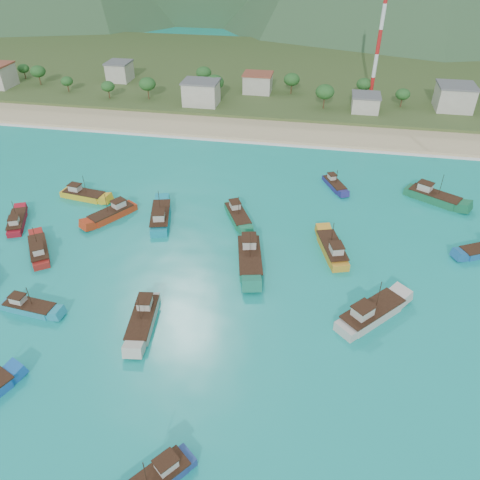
% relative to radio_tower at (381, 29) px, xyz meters
% --- Properties ---
extents(ground, '(600.00, 600.00, 0.00)m').
position_rel_radio_tower_xyz_m(ground, '(-27.50, -108.00, -23.17)').
color(ground, '#0C8972').
rests_on(ground, ground).
extents(beach, '(400.00, 18.00, 1.20)m').
position_rel_radio_tower_xyz_m(beach, '(-27.50, -29.00, -23.17)').
color(beach, beige).
rests_on(beach, ground).
extents(land, '(400.00, 110.00, 2.40)m').
position_rel_radio_tower_xyz_m(land, '(-27.50, 32.00, -23.17)').
color(land, '#385123').
rests_on(land, ground).
extents(surf_line, '(400.00, 2.50, 0.08)m').
position_rel_radio_tower_xyz_m(surf_line, '(-27.50, -38.50, -23.17)').
color(surf_line, white).
rests_on(surf_line, ground).
extents(village, '(222.01, 28.29, 7.72)m').
position_rel_radio_tower_xyz_m(village, '(-12.53, -5.98, -18.24)').
color(village, beige).
rests_on(village, ground).
extents(vegetation, '(277.36, 25.22, 8.24)m').
position_rel_radio_tower_xyz_m(vegetation, '(-28.21, -5.06, -18.13)').
color(vegetation, '#235623').
rests_on(vegetation, ground).
extents(radio_tower, '(1.20, 1.20, 43.13)m').
position_rel_radio_tower_xyz_m(radio_tower, '(0.00, 0.00, 0.00)').
color(radio_tower, red).
rests_on(radio_tower, ground).
extents(boat_6, '(4.73, 11.50, 6.60)m').
position_rel_radio_tower_xyz_m(boat_6, '(-38.89, -110.81, -22.36)').
color(boat_6, beige).
rests_on(boat_6, ground).
extents(boat_7, '(12.32, 9.29, 7.20)m').
position_rel_radio_tower_xyz_m(boat_7, '(11.13, -63.16, -22.25)').
color(boat_7, '#15653F').
rests_on(boat_7, ground).
extents(boat_8, '(6.55, 13.72, 7.80)m').
position_rel_radio_tower_xyz_m(boat_8, '(-25.18, -92.63, -22.14)').
color(boat_8, '#187358').
rests_on(boat_8, ground).
extents(boat_9, '(8.17, 9.99, 5.95)m').
position_rel_radio_tower_xyz_m(boat_9, '(-64.31, -97.06, -22.48)').
color(boat_9, maroon).
rests_on(boat_9, ground).
extents(boat_11, '(8.37, 10.72, 6.31)m').
position_rel_radio_tower_xyz_m(boat_11, '(-56.11, -82.39, -22.41)').
color(boat_11, '#BC3415').
rests_on(boat_11, ground).
extents(boat_12, '(6.37, 12.39, 7.03)m').
position_rel_radio_tower_xyz_m(boat_12, '(-45.61, -82.00, -22.28)').
color(boat_12, teal).
rests_on(boat_12, ground).
extents(boat_16, '(6.34, 9.75, 5.57)m').
position_rel_radio_tower_xyz_m(boat_16, '(-74.04, -88.62, -22.55)').
color(boat_16, maroon).
rests_on(boat_16, ground).
extents(boat_20, '(9.48, 3.66, 5.46)m').
position_rel_radio_tower_xyz_m(boat_20, '(-57.91, -111.29, -22.57)').
color(boat_20, teal).
rests_on(boat_20, ground).
extents(boat_22, '(6.04, 8.74, 5.03)m').
position_rel_radio_tower_xyz_m(boat_22, '(-10.47, -60.50, -22.64)').
color(boat_22, navy).
rests_on(boat_22, ground).
extents(boat_24, '(7.46, 10.68, 6.15)m').
position_rel_radio_tower_xyz_m(boat_24, '(-30.08, -78.35, -22.44)').
color(boat_24, '#197D51').
rests_on(boat_24, ground).
extents(boat_25, '(6.54, 11.71, 6.64)m').
position_rel_radio_tower_xyz_m(boat_25, '(-10.47, -86.96, -22.35)').
color(boat_25, gold).
rests_on(boat_25, ground).
extents(boat_29, '(10.70, 4.56, 6.13)m').
position_rel_radio_tower_xyz_m(boat_29, '(-65.54, -75.97, -22.44)').
color(boat_29, gold).
rests_on(boat_29, ground).
extents(boat_31, '(11.37, 11.75, 7.46)m').
position_rel_radio_tower_xyz_m(boat_31, '(-4.13, -103.33, -22.20)').
color(boat_31, '#BCB5AB').
rests_on(boat_31, ground).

